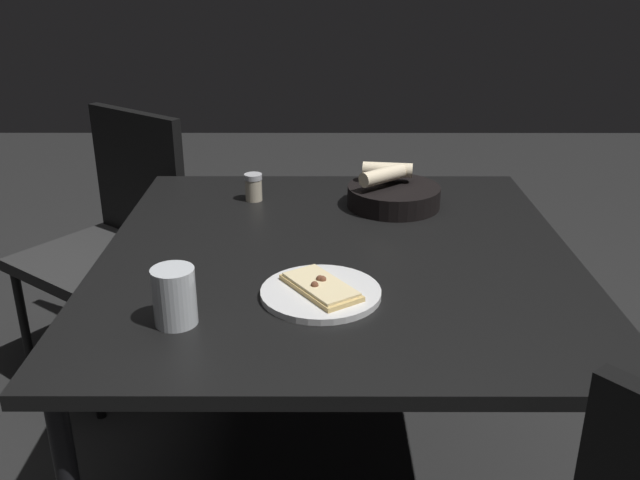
{
  "coord_description": "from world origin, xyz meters",
  "views": [
    {
      "loc": [
        -1.51,
        0.04,
        1.37
      ],
      "look_at": [
        -0.02,
        0.04,
        0.75
      ],
      "focal_mm": 39.13,
      "sensor_mm": 36.0,
      "label": 1
    }
  ],
  "objects_px": {
    "pizza_plate": "(321,291)",
    "chair_far": "(116,230)",
    "beer_glass": "(175,300)",
    "bread_basket": "(393,194)",
    "dining_table": "(337,270)",
    "pepper_shaker": "(254,189)"
  },
  "relations": [
    {
      "from": "dining_table",
      "to": "beer_glass",
      "type": "xyz_separation_m",
      "value": [
        -0.34,
        0.31,
        0.1
      ]
    },
    {
      "from": "pizza_plate",
      "to": "chair_far",
      "type": "xyz_separation_m",
      "value": [
        0.88,
        0.68,
        -0.22
      ]
    },
    {
      "from": "pepper_shaker",
      "to": "dining_table",
      "type": "bearing_deg",
      "value": -147.26
    },
    {
      "from": "bread_basket",
      "to": "chair_far",
      "type": "relative_size",
      "value": 0.29
    },
    {
      "from": "dining_table",
      "to": "beer_glass",
      "type": "distance_m",
      "value": 0.48
    },
    {
      "from": "dining_table",
      "to": "chair_far",
      "type": "relative_size",
      "value": 1.31
    },
    {
      "from": "dining_table",
      "to": "pepper_shaker",
      "type": "bearing_deg",
      "value": 32.74
    },
    {
      "from": "pizza_plate",
      "to": "dining_table",
      "type": "bearing_deg",
      "value": -9.61
    },
    {
      "from": "bread_basket",
      "to": "pepper_shaker",
      "type": "distance_m",
      "value": 0.39
    },
    {
      "from": "pizza_plate",
      "to": "bread_basket",
      "type": "bearing_deg",
      "value": -20.05
    },
    {
      "from": "dining_table",
      "to": "chair_far",
      "type": "bearing_deg",
      "value": 48.16
    },
    {
      "from": "pizza_plate",
      "to": "pepper_shaker",
      "type": "bearing_deg",
      "value": 17.83
    },
    {
      "from": "beer_glass",
      "to": "chair_far",
      "type": "relative_size",
      "value": 0.13
    },
    {
      "from": "dining_table",
      "to": "pizza_plate",
      "type": "distance_m",
      "value": 0.24
    },
    {
      "from": "pizza_plate",
      "to": "pepper_shaker",
      "type": "xyz_separation_m",
      "value": [
        0.59,
        0.19,
        0.02
      ]
    },
    {
      "from": "pizza_plate",
      "to": "bread_basket",
      "type": "height_order",
      "value": "bread_basket"
    },
    {
      "from": "pizza_plate",
      "to": "chair_far",
      "type": "distance_m",
      "value": 1.14
    },
    {
      "from": "bread_basket",
      "to": "chair_far",
      "type": "distance_m",
      "value": 0.98
    },
    {
      "from": "dining_table",
      "to": "pizza_plate",
      "type": "xyz_separation_m",
      "value": [
        -0.23,
        0.04,
        0.06
      ]
    },
    {
      "from": "pizza_plate",
      "to": "bread_basket",
      "type": "distance_m",
      "value": 0.58
    },
    {
      "from": "pepper_shaker",
      "to": "chair_far",
      "type": "bearing_deg",
      "value": 59.47
    },
    {
      "from": "pizza_plate",
      "to": "beer_glass",
      "type": "xyz_separation_m",
      "value": [
        -0.11,
        0.27,
        0.04
      ]
    }
  ]
}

